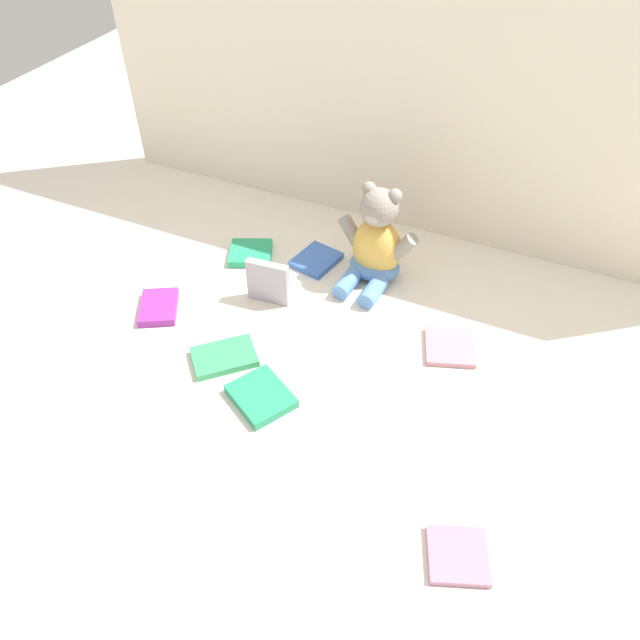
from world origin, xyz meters
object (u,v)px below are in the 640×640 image
(book_case_3, at_px, (251,253))
(book_case_6, at_px, (458,556))
(teddy_bear, at_px, (376,246))
(book_case_1, at_px, (261,396))
(book_case_2, at_px, (450,347))
(book_case_4, at_px, (159,307))
(book_case_5, at_px, (316,260))
(book_case_0, at_px, (268,282))
(book_case_7, at_px, (224,357))

(book_case_3, distance_m, book_case_6, 0.84)
(teddy_bear, height_order, book_case_1, teddy_bear)
(teddy_bear, height_order, book_case_2, teddy_bear)
(book_case_3, bearing_deg, book_case_1, 8.06)
(book_case_6, bearing_deg, book_case_3, 120.13)
(teddy_bear, bearing_deg, book_case_4, -137.85)
(book_case_1, height_order, book_case_4, same)
(teddy_bear, xyz_separation_m, book_case_5, (-0.14, -0.01, -0.08))
(book_case_0, xyz_separation_m, book_case_2, (0.41, 0.02, -0.05))
(book_case_3, bearing_deg, book_case_0, 19.66)
(book_case_0, relative_size, book_case_5, 0.98)
(book_case_6, bearing_deg, book_case_5, 110.21)
(book_case_3, relative_size, book_case_7, 0.78)
(book_case_4, distance_m, book_case_7, 0.22)
(book_case_4, bearing_deg, book_case_7, -47.35)
(teddy_bear, bearing_deg, book_case_0, -132.10)
(book_case_0, height_order, book_case_3, book_case_0)
(book_case_6, bearing_deg, book_case_7, 137.83)
(teddy_bear, bearing_deg, book_case_1, -94.46)
(book_case_0, bearing_deg, book_case_7, -94.90)
(book_case_1, relative_size, book_case_3, 1.17)
(book_case_1, height_order, book_case_3, same)
(book_case_4, bearing_deg, teddy_bear, 9.39)
(book_case_0, distance_m, book_case_3, 0.17)
(book_case_5, bearing_deg, book_case_1, 112.51)
(book_case_2, bearing_deg, teddy_bear, 125.85)
(book_case_0, distance_m, book_case_2, 0.41)
(teddy_bear, relative_size, book_case_7, 1.85)
(teddy_bear, bearing_deg, book_case_6, -54.78)
(book_case_1, bearing_deg, book_case_0, 54.39)
(book_case_2, xyz_separation_m, book_case_3, (-0.52, 0.11, 0.00))
(book_case_0, distance_m, book_case_5, 0.18)
(book_case_5, xyz_separation_m, book_case_7, (-0.04, -0.37, 0.00))
(book_case_2, relative_size, book_case_7, 0.83)
(book_case_3, distance_m, book_case_4, 0.27)
(teddy_bear, xyz_separation_m, book_case_4, (-0.39, -0.31, -0.08))
(book_case_6, bearing_deg, book_case_1, 139.60)
(book_case_7, bearing_deg, book_case_3, -23.28)
(book_case_4, relative_size, book_case_5, 1.03)
(book_case_7, bearing_deg, book_case_2, -105.39)
(book_case_0, height_order, book_case_4, book_case_0)
(book_case_0, height_order, book_case_2, book_case_0)
(book_case_5, bearing_deg, book_case_4, 62.47)
(book_case_1, bearing_deg, book_case_7, 92.37)
(teddy_bear, bearing_deg, book_case_3, -166.14)
(book_case_1, distance_m, book_case_2, 0.40)
(book_case_4, bearing_deg, book_case_2, -15.52)
(book_case_5, bearing_deg, book_case_7, 96.06)
(book_case_1, distance_m, book_case_5, 0.43)
(book_case_5, height_order, book_case_6, book_case_5)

